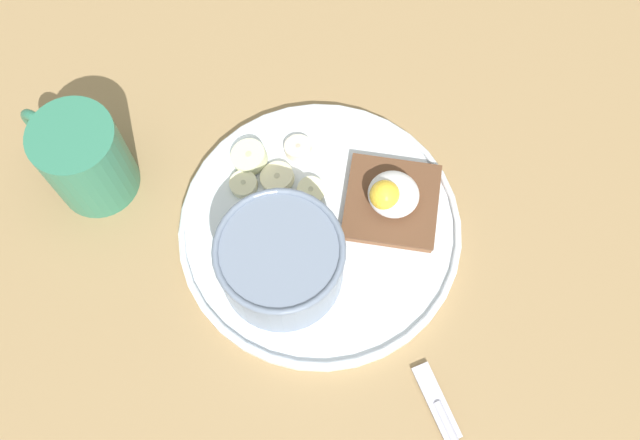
{
  "coord_description": "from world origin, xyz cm",
  "views": [
    {
      "loc": [
        -8.24,
        23.03,
        66.36
      ],
      "look_at": [
        0.0,
        0.0,
        5.0
      ],
      "focal_mm": 40.0,
      "sensor_mm": 36.0,
      "label": 1
    }
  ],
  "objects_px": {
    "toast_slice": "(392,202)",
    "banana_slice_inner": "(244,184)",
    "coffee_mug": "(84,158)",
    "oatmeal_bowl": "(281,262)",
    "banana_slice_right": "(311,191)",
    "knife": "(453,439)",
    "banana_slice_front": "(249,157)",
    "banana_slice_back": "(298,148)",
    "poached_egg": "(391,194)",
    "banana_slice_left": "(277,178)"
  },
  "relations": [
    {
      "from": "poached_egg",
      "to": "banana_slice_back",
      "type": "bearing_deg",
      "value": -14.76
    },
    {
      "from": "toast_slice",
      "to": "banana_slice_inner",
      "type": "relative_size",
      "value": 2.78
    },
    {
      "from": "poached_egg",
      "to": "banana_slice_right",
      "type": "relative_size",
      "value": 1.34
    },
    {
      "from": "toast_slice",
      "to": "banana_slice_right",
      "type": "height_order",
      "value": "toast_slice"
    },
    {
      "from": "banana_slice_left",
      "to": "banana_slice_inner",
      "type": "relative_size",
      "value": 1.09
    },
    {
      "from": "banana_slice_front",
      "to": "banana_slice_right",
      "type": "bearing_deg",
      "value": 169.77
    },
    {
      "from": "banana_slice_inner",
      "to": "banana_slice_right",
      "type": "bearing_deg",
      "value": -166.59
    },
    {
      "from": "toast_slice",
      "to": "banana_slice_back",
      "type": "distance_m",
      "value": 0.11
    },
    {
      "from": "poached_egg",
      "to": "banana_slice_left",
      "type": "xyz_separation_m",
      "value": [
        0.11,
        0.01,
        -0.02
      ]
    },
    {
      "from": "banana_slice_back",
      "to": "banana_slice_inner",
      "type": "distance_m",
      "value": 0.07
    },
    {
      "from": "oatmeal_bowl",
      "to": "knife",
      "type": "xyz_separation_m",
      "value": [
        -0.19,
        0.09,
        -0.04
      ]
    },
    {
      "from": "toast_slice",
      "to": "banana_slice_front",
      "type": "bearing_deg",
      "value": 0.54
    },
    {
      "from": "banana_slice_front",
      "to": "banana_slice_right",
      "type": "relative_size",
      "value": 1.27
    },
    {
      "from": "banana_slice_back",
      "to": "poached_egg",
      "type": "bearing_deg",
      "value": 165.24
    },
    {
      "from": "poached_egg",
      "to": "knife",
      "type": "bearing_deg",
      "value": 122.56
    },
    {
      "from": "banana_slice_front",
      "to": "banana_slice_back",
      "type": "bearing_deg",
      "value": -147.32
    },
    {
      "from": "banana_slice_front",
      "to": "coffee_mug",
      "type": "relative_size",
      "value": 0.4
    },
    {
      "from": "toast_slice",
      "to": "banana_slice_left",
      "type": "xyz_separation_m",
      "value": [
        0.11,
        0.01,
        -0.0
      ]
    },
    {
      "from": "oatmeal_bowl",
      "to": "banana_slice_right",
      "type": "height_order",
      "value": "oatmeal_bowl"
    },
    {
      "from": "banana_slice_inner",
      "to": "coffee_mug",
      "type": "height_order",
      "value": "coffee_mug"
    },
    {
      "from": "toast_slice",
      "to": "poached_egg",
      "type": "height_order",
      "value": "poached_egg"
    },
    {
      "from": "oatmeal_bowl",
      "to": "poached_egg",
      "type": "bearing_deg",
      "value": -126.53
    },
    {
      "from": "poached_egg",
      "to": "banana_slice_left",
      "type": "distance_m",
      "value": 0.11
    },
    {
      "from": "banana_slice_left",
      "to": "banana_slice_inner",
      "type": "height_order",
      "value": "banana_slice_left"
    },
    {
      "from": "toast_slice",
      "to": "coffee_mug",
      "type": "relative_size",
      "value": 0.9
    },
    {
      "from": "banana_slice_inner",
      "to": "banana_slice_left",
      "type": "bearing_deg",
      "value": -148.8
    },
    {
      "from": "banana_slice_front",
      "to": "banana_slice_right",
      "type": "height_order",
      "value": "banana_slice_front"
    },
    {
      "from": "banana_slice_left",
      "to": "banana_slice_back",
      "type": "xyz_separation_m",
      "value": [
        -0.01,
        -0.04,
        -0.0
      ]
    },
    {
      "from": "oatmeal_bowl",
      "to": "knife",
      "type": "relative_size",
      "value": 1.05
    },
    {
      "from": "banana_slice_front",
      "to": "banana_slice_back",
      "type": "xyz_separation_m",
      "value": [
        -0.04,
        -0.03,
        -0.0
      ]
    },
    {
      "from": "banana_slice_front",
      "to": "banana_slice_left",
      "type": "distance_m",
      "value": 0.04
    },
    {
      "from": "banana_slice_front",
      "to": "banana_slice_left",
      "type": "bearing_deg",
      "value": 162.54
    },
    {
      "from": "oatmeal_bowl",
      "to": "banana_slice_right",
      "type": "xyz_separation_m",
      "value": [
        0.0,
        -0.09,
        -0.03
      ]
    },
    {
      "from": "oatmeal_bowl",
      "to": "knife",
      "type": "bearing_deg",
      "value": 155.24
    },
    {
      "from": "toast_slice",
      "to": "banana_slice_right",
      "type": "xyz_separation_m",
      "value": [
        0.08,
        0.01,
        -0.0
      ]
    },
    {
      "from": "toast_slice",
      "to": "coffee_mug",
      "type": "bearing_deg",
      "value": 13.56
    },
    {
      "from": "poached_egg",
      "to": "knife",
      "type": "xyz_separation_m",
      "value": [
        -0.12,
        0.19,
        -0.03
      ]
    },
    {
      "from": "banana_slice_left",
      "to": "banana_slice_right",
      "type": "xyz_separation_m",
      "value": [
        -0.04,
        0.0,
        -0.0
      ]
    },
    {
      "from": "oatmeal_bowl",
      "to": "banana_slice_front",
      "type": "xyz_separation_m",
      "value": [
        0.07,
        -0.1,
        -0.03
      ]
    },
    {
      "from": "banana_slice_right",
      "to": "banana_slice_inner",
      "type": "relative_size",
      "value": 0.98
    },
    {
      "from": "toast_slice",
      "to": "oatmeal_bowl",
      "type": "bearing_deg",
      "value": 53.31
    },
    {
      "from": "coffee_mug",
      "to": "oatmeal_bowl",
      "type": "bearing_deg",
      "value": 171.4
    },
    {
      "from": "banana_slice_right",
      "to": "knife",
      "type": "distance_m",
      "value": 0.26
    },
    {
      "from": "coffee_mug",
      "to": "knife",
      "type": "distance_m",
      "value": 0.42
    },
    {
      "from": "toast_slice",
      "to": "banana_slice_back",
      "type": "bearing_deg",
      "value": -13.5
    },
    {
      "from": "banana_slice_right",
      "to": "banana_slice_left",
      "type": "bearing_deg",
      "value": -3.14
    },
    {
      "from": "banana_slice_left",
      "to": "oatmeal_bowl",
      "type": "bearing_deg",
      "value": 113.83
    },
    {
      "from": "banana_slice_back",
      "to": "coffee_mug",
      "type": "height_order",
      "value": "coffee_mug"
    },
    {
      "from": "oatmeal_bowl",
      "to": "poached_egg",
      "type": "xyz_separation_m",
      "value": [
        -0.07,
        -0.1,
        -0.01
      ]
    },
    {
      "from": "knife",
      "to": "banana_slice_left",
      "type": "bearing_deg",
      "value": -37.43
    }
  ]
}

